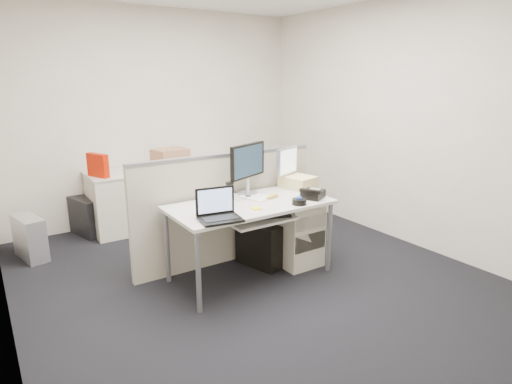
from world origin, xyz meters
TOP-DOWN VIEW (x-y plane):
  - floor at (0.00, 0.00)m, footprint 4.00×4.50m
  - wall_back at (0.00, 2.25)m, footprint 4.00×0.02m
  - wall_right at (2.00, 0.00)m, footprint 0.02×4.50m
  - desk at (0.00, 0.00)m, footprint 1.50×0.75m
  - keyboard_tray at (0.00, -0.18)m, footprint 0.62×0.32m
  - drawer_pedestal at (0.55, 0.05)m, footprint 0.40×0.55m
  - cubicle_partition at (0.00, 0.45)m, footprint 2.00×0.06m
  - back_counter at (0.00, 1.93)m, footprint 2.00×0.60m
  - monitor_main at (0.15, 0.28)m, footprint 0.54×0.37m
  - monitor_small at (0.65, 0.30)m, footprint 0.37×0.27m
  - laptop at (-0.47, -0.28)m, footprint 0.37×0.30m
  - trackball at (0.35, -0.28)m, footprint 0.16×0.16m
  - desk_phone at (0.60, -0.18)m, footprint 0.28×0.27m
  - paper_stack at (0.15, 0.12)m, footprint 0.29×0.33m
  - sticky_pad at (-0.05, -0.18)m, footprint 0.09×0.09m
  - travel_mug at (-0.10, 0.20)m, footprint 0.09×0.09m
  - banana at (0.26, 0.02)m, footprint 0.19×0.10m
  - cellphone at (0.10, 0.20)m, footprint 0.09×0.11m
  - manila_folders at (0.72, 0.20)m, footprint 0.32×0.38m
  - keyboard at (0.05, -0.14)m, footprint 0.51×0.34m
  - pc_tower_desk at (0.20, 0.16)m, footprint 0.31×0.51m
  - pc_tower_spare_dark at (-1.05, 2.03)m, footprint 0.32×0.52m
  - pc_tower_spare_silver at (-1.70, 1.63)m, footprint 0.30×0.52m
  - cardboard_box_left at (-0.05, 1.81)m, footprint 0.42×0.36m
  - cardboard_box_right at (0.00, 1.81)m, footprint 0.39×0.31m
  - red_binder at (-0.90, 1.83)m, footprint 0.19×0.31m

SIDE VIEW (x-z plane):
  - floor at x=0.00m, z-range -0.01..0.00m
  - pc_tower_desk at x=0.20m, z-range 0.00..0.44m
  - pc_tower_spare_silver at x=-1.70m, z-range 0.00..0.45m
  - pc_tower_spare_dark at x=-1.05m, z-range 0.00..0.45m
  - drawer_pedestal at x=0.55m, z-range 0.00..0.65m
  - back_counter at x=0.00m, z-range 0.00..0.72m
  - cubicle_partition at x=0.00m, z-range 0.00..1.10m
  - keyboard_tray at x=0.00m, z-range 0.61..0.63m
  - keyboard at x=0.05m, z-range 0.63..0.66m
  - desk at x=0.00m, z-range 0.30..1.03m
  - paper_stack at x=0.15m, z-range 0.73..0.74m
  - sticky_pad at x=-0.05m, z-range 0.73..0.74m
  - cellphone at x=0.10m, z-range 0.73..0.74m
  - banana at x=0.26m, z-range 0.73..0.77m
  - trackball at x=0.35m, z-range 0.73..0.78m
  - desk_phone at x=0.60m, z-range 0.73..0.80m
  - manila_folders at x=0.72m, z-range 0.73..0.86m
  - travel_mug at x=-0.10m, z-range 0.73..0.89m
  - cardboard_box_right at x=0.00m, z-range 0.72..0.98m
  - laptop at x=-0.47m, z-range 0.73..0.98m
  - cardboard_box_left at x=-0.05m, z-range 0.72..0.99m
  - red_binder at x=-0.90m, z-range 0.72..1.01m
  - monitor_small at x=0.65m, z-range 0.73..1.14m
  - monitor_main at x=0.15m, z-range 0.73..1.23m
  - wall_back at x=0.00m, z-range 0.00..2.70m
  - wall_right at x=2.00m, z-range 0.00..2.70m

